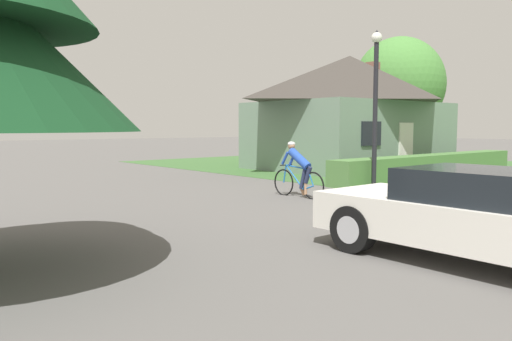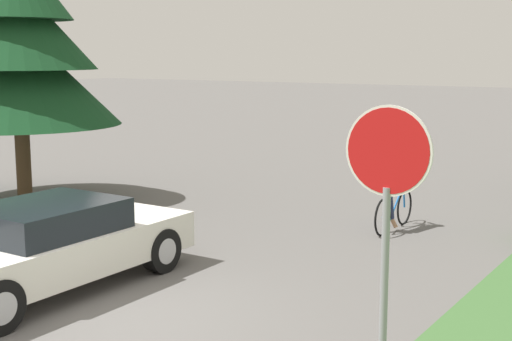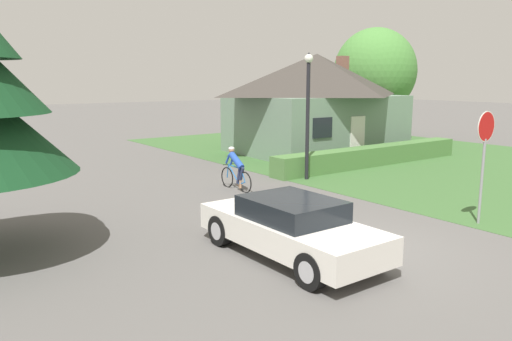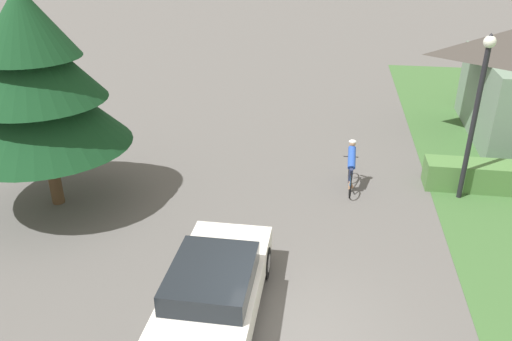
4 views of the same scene
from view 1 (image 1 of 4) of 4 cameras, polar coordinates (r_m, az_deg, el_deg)
cottage_house at (r=22.64m, az=10.60°, el=6.79°), size 8.65×6.58×4.95m
hedge_row at (r=19.35m, az=19.46°, el=0.52°), size 10.62×0.90×0.82m
sedan_left_lane at (r=7.26m, az=24.40°, el=-4.82°), size 1.83×4.42×1.27m
cyclist at (r=12.96m, az=4.88°, el=0.02°), size 0.44×1.79×1.46m
street_lamp at (r=15.27m, az=13.51°, el=8.67°), size 0.32×0.32×4.65m
deciduous_tree_right at (r=28.98m, az=16.02°, el=9.40°), size 4.95×4.95×6.75m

